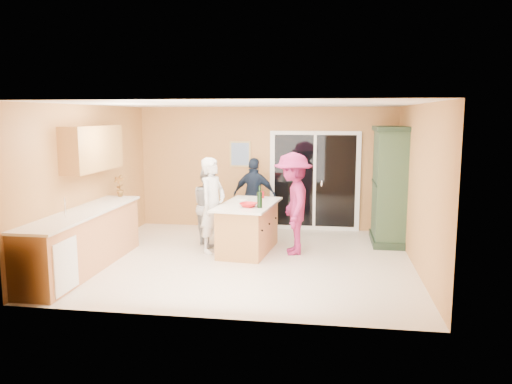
# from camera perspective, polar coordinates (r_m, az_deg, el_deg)

# --- Properties ---
(floor) EXTENTS (5.50, 5.50, 0.00)m
(floor) POSITION_cam_1_polar(r_m,az_deg,el_deg) (8.53, -1.11, -7.74)
(floor) COLOR silver
(floor) RESTS_ON ground
(ceiling) EXTENTS (5.50, 5.00, 0.10)m
(ceiling) POSITION_cam_1_polar(r_m,az_deg,el_deg) (8.18, -1.16, 10.01)
(ceiling) COLOR white
(ceiling) RESTS_ON wall_back
(wall_back) EXTENTS (5.50, 0.10, 2.60)m
(wall_back) POSITION_cam_1_polar(r_m,az_deg,el_deg) (10.71, 1.11, 2.74)
(wall_back) COLOR #EBA860
(wall_back) RESTS_ON ground
(wall_front) EXTENTS (5.50, 0.10, 2.60)m
(wall_front) POSITION_cam_1_polar(r_m,az_deg,el_deg) (5.84, -5.25, -2.34)
(wall_front) COLOR #EBA860
(wall_front) RESTS_ON ground
(wall_left) EXTENTS (0.10, 5.00, 2.60)m
(wall_left) POSITION_cam_1_polar(r_m,az_deg,el_deg) (9.12, -18.42, 1.25)
(wall_left) COLOR #EBA860
(wall_left) RESTS_ON ground
(wall_right) EXTENTS (0.10, 5.00, 2.60)m
(wall_right) POSITION_cam_1_polar(r_m,az_deg,el_deg) (8.26, 18.04, 0.52)
(wall_right) COLOR #EBA860
(wall_right) RESTS_ON ground
(left_cabinet_run) EXTENTS (0.65, 3.05, 1.24)m
(left_cabinet_run) POSITION_cam_1_polar(r_m,az_deg,el_deg) (8.22, -19.56, -5.54)
(left_cabinet_run) COLOR #C87F4E
(left_cabinet_run) RESTS_ON floor
(upper_cabinets) EXTENTS (0.35, 1.60, 0.75)m
(upper_cabinets) POSITION_cam_1_polar(r_m,az_deg,el_deg) (8.81, -18.17, 4.77)
(upper_cabinets) COLOR #C87F4E
(upper_cabinets) RESTS_ON wall_left
(sliding_door) EXTENTS (1.90, 0.07, 2.10)m
(sliding_door) POSITION_cam_1_polar(r_m,az_deg,el_deg) (10.62, 6.71, 1.27)
(sliding_door) COLOR white
(sliding_door) RESTS_ON floor
(framed_picture) EXTENTS (0.46, 0.04, 0.56)m
(framed_picture) POSITION_cam_1_polar(r_m,az_deg,el_deg) (10.74, -1.82, 4.36)
(framed_picture) COLOR tan
(framed_picture) RESTS_ON wall_back
(kitchen_island) EXTENTS (1.08, 1.75, 0.87)m
(kitchen_island) POSITION_cam_1_polar(r_m,az_deg,el_deg) (8.95, -0.91, -4.24)
(kitchen_island) COLOR #C87F4E
(kitchen_island) RESTS_ON floor
(green_hutch) EXTENTS (0.64, 1.21, 2.22)m
(green_hutch) POSITION_cam_1_polar(r_m,az_deg,el_deg) (9.76, 15.01, 0.56)
(green_hutch) COLOR #1E3021
(green_hutch) RESTS_ON floor
(woman_white) EXTENTS (0.60, 0.72, 1.69)m
(woman_white) POSITION_cam_1_polar(r_m,az_deg,el_deg) (8.86, -4.98, -1.52)
(woman_white) COLOR silver
(woman_white) RESTS_ON floor
(woman_grey) EXTENTS (0.86, 0.91, 1.48)m
(woman_grey) POSITION_cam_1_polar(r_m,az_deg,el_deg) (9.39, -5.37, -1.59)
(woman_grey) COLOR #B0B0B2
(woman_grey) RESTS_ON floor
(woman_navy) EXTENTS (0.96, 0.51, 1.56)m
(woman_navy) POSITION_cam_1_polar(r_m,az_deg,el_deg) (10.31, -0.17, -0.41)
(woman_navy) COLOR #182236
(woman_navy) RESTS_ON floor
(woman_magenta) EXTENTS (0.84, 1.25, 1.79)m
(woman_magenta) POSITION_cam_1_polar(r_m,az_deg,el_deg) (8.75, 4.24, -1.32)
(woman_magenta) COLOR #952050
(woman_magenta) RESTS_ON floor
(serving_bowl) EXTENTS (0.37, 0.37, 0.07)m
(serving_bowl) POSITION_cam_1_polar(r_m,az_deg,el_deg) (8.51, -0.85, -1.48)
(serving_bowl) COLOR red
(serving_bowl) RESTS_ON kitchen_island
(tulip_vase) EXTENTS (0.23, 0.18, 0.40)m
(tulip_vase) POSITION_cam_1_polar(r_m,az_deg,el_deg) (9.49, -15.34, 0.69)
(tulip_vase) COLOR red
(tulip_vase) RESTS_ON left_cabinet_run
(tumbler_near) EXTENTS (0.10, 0.10, 0.13)m
(tumbler_near) POSITION_cam_1_polar(r_m,az_deg,el_deg) (9.43, 0.67, -0.31)
(tumbler_near) COLOR red
(tumbler_near) RESTS_ON kitchen_island
(tumbler_far) EXTENTS (0.08, 0.08, 0.10)m
(tumbler_far) POSITION_cam_1_polar(r_m,az_deg,el_deg) (9.46, 0.68, -0.36)
(tumbler_far) COLOR red
(tumbler_far) RESTS_ON kitchen_island
(wine_bottle) EXTENTS (0.09, 0.09, 0.38)m
(wine_bottle) POSITION_cam_1_polar(r_m,az_deg,el_deg) (8.40, 0.43, -0.84)
(wine_bottle) COLOR black
(wine_bottle) RESTS_ON kitchen_island
(white_plate) EXTENTS (0.30, 0.30, 0.02)m
(white_plate) POSITION_cam_1_polar(r_m,az_deg,el_deg) (9.33, -1.67, -0.75)
(white_plate) COLOR silver
(white_plate) RESTS_ON kitchen_island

